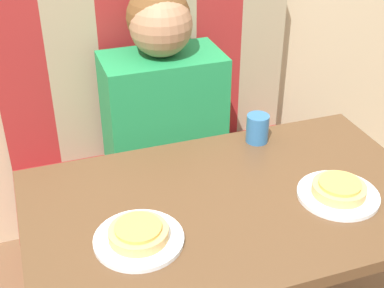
{
  "coord_description": "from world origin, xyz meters",
  "views": [
    {
      "loc": [
        -0.47,
        -1.05,
        1.63
      ],
      "look_at": [
        0.0,
        0.33,
        0.75
      ],
      "focal_mm": 50.0,
      "sensor_mm": 36.0,
      "label": 1
    }
  ],
  "objects_px": {
    "person": "(162,89)",
    "pizza_left": "(138,232)",
    "drinking_cup": "(257,128)",
    "pizza_right": "(339,188)",
    "plate_left": "(139,239)",
    "plate_right": "(338,195)"
  },
  "relations": [
    {
      "from": "plate_right",
      "to": "drinking_cup",
      "type": "relative_size",
      "value": 2.43
    },
    {
      "from": "person",
      "to": "pizza_right",
      "type": "height_order",
      "value": "person"
    },
    {
      "from": "plate_right",
      "to": "drinking_cup",
      "type": "distance_m",
      "value": 0.35
    },
    {
      "from": "person",
      "to": "pizza_left",
      "type": "distance_m",
      "value": 0.79
    },
    {
      "from": "plate_right",
      "to": "pizza_right",
      "type": "bearing_deg",
      "value": 90.0
    },
    {
      "from": "person",
      "to": "drinking_cup",
      "type": "xyz_separation_m",
      "value": [
        0.19,
        -0.4,
        0.01
      ]
    },
    {
      "from": "person",
      "to": "plate_left",
      "type": "distance_m",
      "value": 0.79
    },
    {
      "from": "plate_right",
      "to": "pizza_right",
      "type": "distance_m",
      "value": 0.02
    },
    {
      "from": "person",
      "to": "pizza_right",
      "type": "xyz_separation_m",
      "value": [
        0.28,
        -0.74,
        -0.0
      ]
    },
    {
      "from": "pizza_right",
      "to": "drinking_cup",
      "type": "distance_m",
      "value": 0.35
    },
    {
      "from": "pizza_right",
      "to": "pizza_left",
      "type": "bearing_deg",
      "value": 180.0
    },
    {
      "from": "plate_left",
      "to": "pizza_left",
      "type": "xyz_separation_m",
      "value": [
        0.0,
        0.0,
        0.02
      ]
    },
    {
      "from": "plate_left",
      "to": "pizza_left",
      "type": "relative_size",
      "value": 1.52
    },
    {
      "from": "pizza_left",
      "to": "person",
      "type": "bearing_deg",
      "value": 69.56
    },
    {
      "from": "person",
      "to": "drinking_cup",
      "type": "distance_m",
      "value": 0.44
    },
    {
      "from": "plate_left",
      "to": "drinking_cup",
      "type": "height_order",
      "value": "drinking_cup"
    },
    {
      "from": "person",
      "to": "pizza_left",
      "type": "relative_size",
      "value": 4.96
    },
    {
      "from": "plate_left",
      "to": "plate_right",
      "type": "relative_size",
      "value": 1.0
    },
    {
      "from": "person",
      "to": "plate_left",
      "type": "relative_size",
      "value": 3.26
    },
    {
      "from": "plate_right",
      "to": "pizza_left",
      "type": "height_order",
      "value": "pizza_left"
    },
    {
      "from": "plate_right",
      "to": "pizza_right",
      "type": "height_order",
      "value": "pizza_right"
    },
    {
      "from": "pizza_left",
      "to": "plate_left",
      "type": "bearing_deg",
      "value": -90.0
    }
  ]
}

